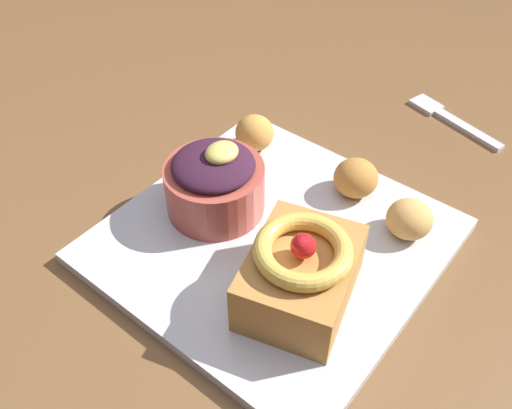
% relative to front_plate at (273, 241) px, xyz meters
% --- Properties ---
extents(dining_table, '(1.41, 1.14, 0.73)m').
position_rel_front_plate_xyz_m(dining_table, '(-0.03, 0.13, -0.09)').
color(dining_table, brown).
rests_on(dining_table, ground_plane).
extents(front_plate, '(0.27, 0.27, 0.01)m').
position_rel_front_plate_xyz_m(front_plate, '(0.00, 0.00, 0.00)').
color(front_plate, silver).
rests_on(front_plate, dining_table).
extents(cake_slice, '(0.12, 0.10, 0.07)m').
position_rel_front_plate_xyz_m(cake_slice, '(-0.04, -0.06, 0.04)').
color(cake_slice, '#B77F3D').
rests_on(cake_slice, front_plate).
extents(berry_ramekin, '(0.09, 0.09, 0.07)m').
position_rel_front_plate_xyz_m(berry_ramekin, '(-0.00, 0.07, 0.04)').
color(berry_ramekin, '#B24C3D').
rests_on(berry_ramekin, front_plate).
extents(fritter_front, '(0.04, 0.04, 0.04)m').
position_rel_front_plate_xyz_m(fritter_front, '(0.10, -0.03, 0.02)').
color(fritter_front, '#BC7F38').
rests_on(fritter_front, front_plate).
extents(fritter_middle, '(0.04, 0.04, 0.03)m').
position_rel_front_plate_xyz_m(fritter_middle, '(0.08, -0.09, 0.02)').
color(fritter_middle, tan).
rests_on(fritter_middle, front_plate).
extents(fritter_back, '(0.04, 0.04, 0.04)m').
position_rel_front_plate_xyz_m(fritter_back, '(0.09, 0.10, 0.02)').
color(fritter_back, gold).
rests_on(fritter_back, front_plate).
extents(fork, '(0.05, 0.13, 0.00)m').
position_rel_front_plate_xyz_m(fork, '(0.29, -0.04, -0.00)').
color(fork, silver).
rests_on(fork, dining_table).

